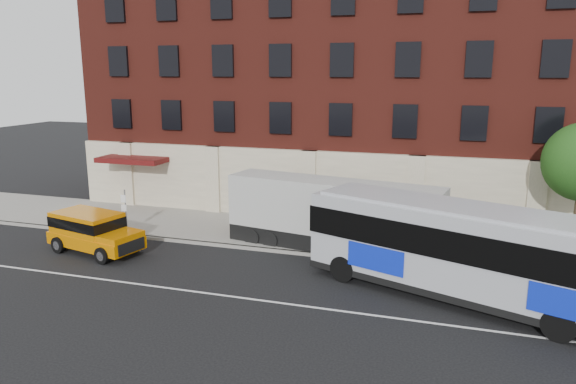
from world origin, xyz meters
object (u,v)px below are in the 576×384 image
(sign_pole, at_px, (125,209))
(yellow_suv, at_px, (92,230))
(city_bus, at_px, (480,252))
(shipping_container, at_px, (332,217))

(sign_pole, bearing_deg, yellow_suv, -91.40)
(sign_pole, xyz_separation_m, city_bus, (17.53, -3.44, 0.58))
(sign_pole, bearing_deg, city_bus, -11.12)
(sign_pole, relative_size, shipping_container, 0.23)
(city_bus, xyz_separation_m, shipping_container, (-6.55, 4.28, -0.30))
(yellow_suv, height_order, shipping_container, shipping_container)
(sign_pole, xyz_separation_m, yellow_suv, (-0.07, -2.70, -0.35))
(city_bus, height_order, shipping_container, city_bus)
(sign_pole, height_order, shipping_container, shipping_container)
(city_bus, bearing_deg, shipping_container, 146.82)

